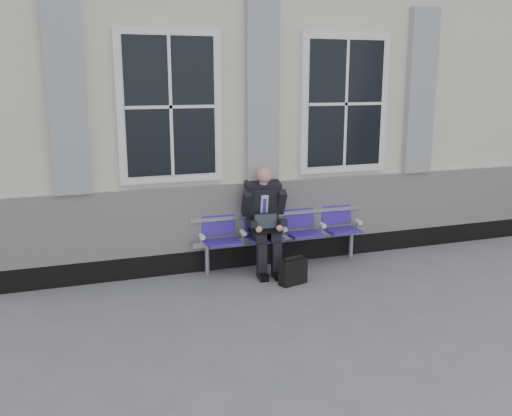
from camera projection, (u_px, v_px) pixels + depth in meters
name	position (u px, v px, depth m)	size (l,w,h in m)	color
ground	(368.00, 291.00, 7.14)	(70.00, 70.00, 0.00)	slate
station_building	(270.00, 101.00, 9.83)	(14.40, 4.40, 4.49)	silver
bench	(282.00, 227.00, 8.03)	(2.60, 0.47, 0.91)	#9EA0A3
businessman	(264.00, 216.00, 7.75)	(0.61, 0.82, 1.45)	black
briefcase	(293.00, 271.00, 7.35)	(0.39, 0.25, 0.38)	black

